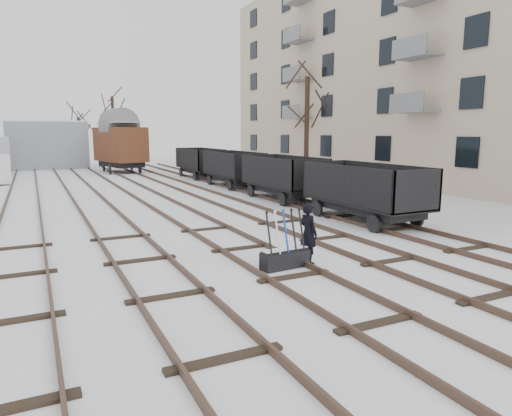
{
  "coord_description": "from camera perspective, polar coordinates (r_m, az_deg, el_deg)",
  "views": [
    {
      "loc": [
        -5.41,
        -9.0,
        3.42
      ],
      "look_at": [
        0.47,
        3.02,
        1.2
      ],
      "focal_mm": 32.0,
      "sensor_mm": 36.0,
      "label": 1
    }
  ],
  "objects": [
    {
      "name": "worker",
      "position": [
        12.03,
        6.54,
        -3.16
      ],
      "size": [
        0.5,
        0.66,
        1.63
      ],
      "primitive_type": "imported",
      "rotation": [
        0.0,
        0.0,
        1.77
      ],
      "color": "black",
      "rests_on": "ground"
    },
    {
      "name": "freight_wagon_b",
      "position": [
        23.34,
        3.39,
        3.08
      ],
      "size": [
        2.17,
        5.42,
        2.21
      ],
      "color": "black",
      "rests_on": "ground"
    },
    {
      "name": "tree_far_right",
      "position": [
        48.44,
        -17.35,
        9.07
      ],
      "size": [
        0.3,
        0.3,
        6.94
      ],
      "primitive_type": "cylinder",
      "color": "black",
      "rests_on": "ground"
    },
    {
      "name": "ground",
      "position": [
        11.05,
        4.77,
        -8.65
      ],
      "size": [
        120.0,
        120.0,
        0.0
      ],
      "primitive_type": "plane",
      "color": "white",
      "rests_on": "ground"
    },
    {
      "name": "tree_far_left",
      "position": [
        51.21,
        -21.17,
        7.75
      ],
      "size": [
        0.3,
        0.3,
        4.95
      ],
      "primitive_type": "cylinder",
      "color": "black",
      "rests_on": "ground"
    },
    {
      "name": "shed_right",
      "position": [
        49.03,
        -24.62,
        7.22
      ],
      "size": [
        7.0,
        6.0,
        4.5
      ],
      "color": "#9299A5",
      "rests_on": "ground"
    },
    {
      "name": "tracks",
      "position": [
        23.55,
        -12.52,
        1.03
      ],
      "size": [
        13.9,
        52.0,
        0.16
      ],
      "color": "black",
      "rests_on": "ground"
    },
    {
      "name": "freight_wagon_d",
      "position": [
        35.01,
        -7.0,
        5.15
      ],
      "size": [
        2.17,
        5.42,
        2.21
      ],
      "color": "black",
      "rests_on": "ground"
    },
    {
      "name": "ground_frame",
      "position": [
        11.7,
        3.64,
        -6.15
      ],
      "size": [
        1.33,
        0.54,
        1.49
      ],
      "rotation": [
        0.0,
        0.0,
        0.09
      ],
      "color": "black",
      "rests_on": "ground"
    },
    {
      "name": "freight_wagon_a",
      "position": [
        18.09,
        13.39,
        0.99
      ],
      "size": [
        2.17,
        5.42,
        2.21
      ],
      "color": "black",
      "rests_on": "ground"
    },
    {
      "name": "freight_wagon_c",
      "position": [
        29.05,
        -2.84,
        4.34
      ],
      "size": [
        2.17,
        5.42,
        2.21
      ],
      "color": "black",
      "rests_on": "ground"
    },
    {
      "name": "box_van_wagon",
      "position": [
        41.32,
        -16.62,
        7.74
      ],
      "size": [
        4.15,
        6.1,
        4.26
      ],
      "rotation": [
        0.0,
        0.0,
        0.23
      ],
      "color": "black",
      "rests_on": "ground"
    },
    {
      "name": "tree_near",
      "position": [
        28.68,
        6.34,
        9.29
      ],
      "size": [
        0.3,
        0.3,
        6.76
      ],
      "primitive_type": "cylinder",
      "color": "black",
      "rests_on": "ground"
    },
    {
      "name": "apartment_block",
      "position": [
        34.55,
        22.49,
        16.44
      ],
      "size": [
        10.12,
        45.0,
        16.1
      ],
      "color": "#B9A68E",
      "rests_on": "ground"
    }
  ]
}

